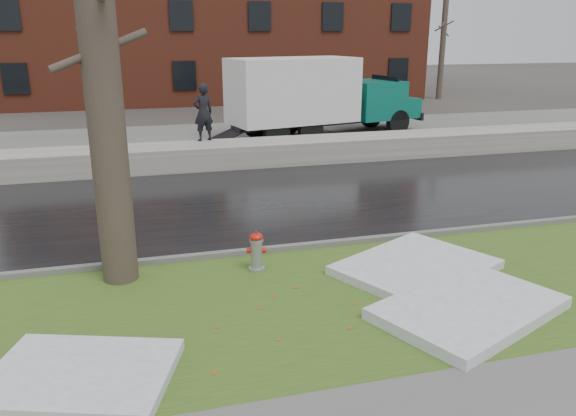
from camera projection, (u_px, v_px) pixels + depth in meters
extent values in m
plane|color=#47423D|center=(323.00, 269.00, 10.23)|extent=(120.00, 120.00, 0.00)
cube|color=#32501A|center=(348.00, 298.00, 9.07)|extent=(60.00, 4.50, 0.04)
cube|color=black|center=(267.00, 200.00, 14.37)|extent=(60.00, 7.00, 0.03)
cube|color=slate|center=(218.00, 141.00, 22.19)|extent=(60.00, 9.00, 0.03)
cube|color=slate|center=(307.00, 246.00, 11.13)|extent=(60.00, 0.15, 0.14)
cube|color=#AFAAA0|center=(237.00, 154.00, 18.13)|extent=(60.00, 1.60, 0.75)
cube|color=brown|center=(207.00, 18.00, 36.85)|extent=(26.00, 12.00, 10.00)
cylinder|color=brown|center=(76.00, 49.00, 31.68)|extent=(0.36, 0.36, 6.50)
cylinder|color=brown|center=(74.00, 31.00, 31.39)|extent=(0.84, 1.62, 0.73)
cylinder|color=brown|center=(72.00, 14.00, 31.12)|extent=(1.08, 1.26, 0.66)
cylinder|color=brown|center=(75.00, 42.00, 31.57)|extent=(1.40, 0.61, 0.63)
cylinder|color=brown|center=(442.00, 47.00, 35.37)|extent=(0.36, 0.36, 6.50)
cylinder|color=brown|center=(444.00, 31.00, 35.08)|extent=(0.84, 1.62, 0.73)
cylinder|color=brown|center=(445.00, 16.00, 34.81)|extent=(1.08, 1.26, 0.66)
cylinder|color=brown|center=(443.00, 41.00, 35.26)|extent=(1.40, 0.61, 0.63)
cylinder|color=#96989D|center=(257.00, 254.00, 10.01)|extent=(0.25, 0.25, 0.63)
ellipsoid|color=red|center=(256.00, 237.00, 9.91)|extent=(0.29, 0.29, 0.15)
cylinder|color=red|center=(256.00, 233.00, 9.89)|extent=(0.05, 0.05, 0.05)
cylinder|color=red|center=(249.00, 250.00, 9.99)|extent=(0.11, 0.12, 0.10)
cylinder|color=red|center=(264.00, 250.00, 10.00)|extent=(0.11, 0.12, 0.10)
cylinder|color=#96989D|center=(257.00, 248.00, 10.12)|extent=(0.14, 0.12, 0.13)
cylinder|color=brown|center=(100.00, 57.00, 8.66)|extent=(0.64, 0.64, 7.44)
cylinder|color=brown|center=(95.00, 6.00, 8.43)|extent=(0.78, 1.77, 0.77)
cylinder|color=brown|center=(99.00, 50.00, 8.63)|extent=(1.52, 0.55, 0.67)
cube|color=black|center=(319.00, 122.00, 23.04)|extent=(7.42, 2.46, 0.20)
cube|color=silver|center=(293.00, 90.00, 22.12)|extent=(5.36, 3.31, 2.49)
cube|color=#0B6656|center=(372.00, 99.00, 23.97)|extent=(2.54, 2.61, 1.57)
cube|color=#0B6656|center=(397.00, 106.00, 24.67)|extent=(1.51, 2.22, 0.83)
cube|color=black|center=(385.00, 86.00, 24.09)|extent=(0.46, 1.82, 0.83)
cube|color=black|center=(222.00, 138.00, 21.27)|extent=(1.78, 1.42, 0.62)
cylinder|color=black|center=(398.00, 122.00, 23.71)|extent=(1.05, 0.48, 1.02)
cylinder|color=black|center=(371.00, 116.00, 25.36)|extent=(1.05, 0.48, 1.02)
cylinder|color=black|center=(311.00, 130.00, 21.85)|extent=(1.05, 0.48, 1.02)
cylinder|color=black|center=(288.00, 123.00, 23.49)|extent=(1.05, 0.48, 1.02)
cylinder|color=black|center=(277.00, 133.00, 21.20)|extent=(1.05, 0.48, 1.02)
cylinder|color=black|center=(256.00, 125.00, 22.84)|extent=(1.05, 0.48, 1.02)
imported|color=black|center=(203.00, 112.00, 18.05)|extent=(0.76, 0.61, 1.83)
cube|color=white|center=(416.00, 267.00, 10.02)|extent=(3.23, 2.97, 0.16)
cube|color=white|center=(81.00, 375.00, 6.89)|extent=(2.60, 2.22, 0.14)
cube|color=white|center=(469.00, 308.00, 8.52)|extent=(3.29, 2.78, 0.18)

